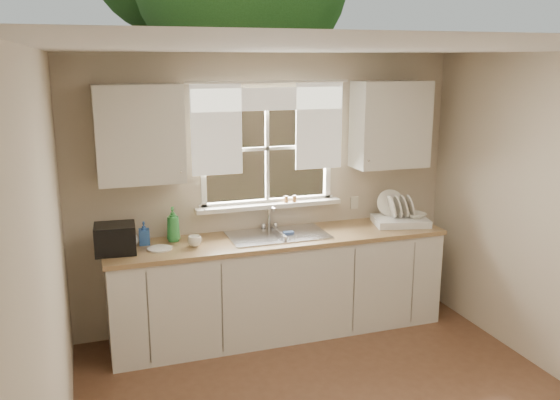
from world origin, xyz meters
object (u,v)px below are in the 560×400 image
object	(u,v)px
cup	(195,241)
black_appliance	(115,239)
soap_bottle_a	(173,224)
dish_rack	(400,217)

from	to	relation	value
cup	black_appliance	world-z (taller)	black_appliance
soap_bottle_a	black_appliance	xyz separation A→B (m)	(-0.49, -0.17, -0.03)
dish_rack	black_appliance	distance (m)	2.62
dish_rack	soap_bottle_a	bearing A→B (deg)	175.94
soap_bottle_a	cup	bearing A→B (deg)	-37.16
black_appliance	dish_rack	bearing A→B (deg)	3.92
dish_rack	cup	size ratio (longest dim) A/B	5.03
cup	black_appliance	distance (m)	0.64
dish_rack	soap_bottle_a	xyz separation A→B (m)	(-2.13, 0.15, 0.08)
cup	dish_rack	bearing A→B (deg)	-7.37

